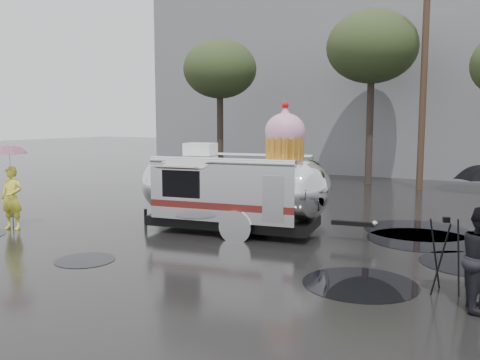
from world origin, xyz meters
The scene contains 11 objects.
ground centered at (0.00, 0.00, 0.00)m, with size 120.00×120.00×0.00m, color black.
puddles centered at (2.67, 2.80, 0.00)m, with size 13.72×8.70×0.01m.
grey_building centered at (-4.00, 24.00, 6.50)m, with size 22.00×12.00×13.00m, color slate.
utility_pole centered at (2.50, 14.00, 4.62)m, with size 1.60×0.28×9.00m.
tree_left centered at (-7.00, 13.00, 5.48)m, with size 3.64×3.64×6.95m.
tree_mid centered at (0.00, 15.00, 6.34)m, with size 4.20×4.20×8.03m.
barricade_row centered at (-5.55, 9.96, 0.52)m, with size 4.30×0.80×1.00m.
airstream_trailer centered at (-0.39, 2.89, 1.25)m, with size 6.54×3.09×3.55m.
person_left centered at (-5.99, 0.17, 0.88)m, with size 0.63×0.42×1.75m, color #F1EE3D.
umbrella_pink centered at (-5.99, 0.17, 1.96)m, with size 1.19×1.19×2.36m.
tripod centered at (5.20, 0.34, 0.78)m, with size 0.56×0.53×1.36m.
Camera 1 is at (6.25, -8.92, 3.02)m, focal length 38.00 mm.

